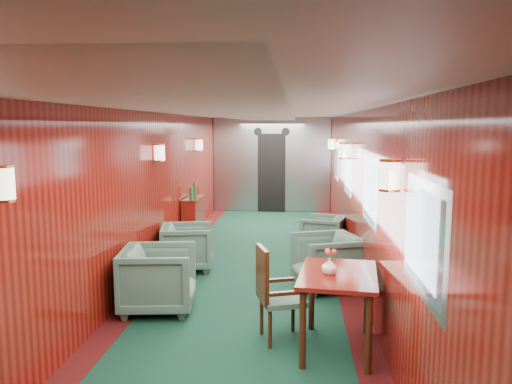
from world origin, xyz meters
TOP-DOWN VIEW (x-y plane):
  - room at (0.00, 0.00)m, footprint 12.00×12.10m
  - bulkhead at (0.00, 5.91)m, footprint 2.98×0.17m
  - windows_right at (1.49, 0.25)m, footprint 0.02×8.60m
  - wall_sconces at (0.00, 0.57)m, footprint 2.97×7.97m
  - dining_table at (1.06, -2.06)m, footprint 0.85×1.12m
  - side_chair at (0.42, -1.90)m, footprint 0.55×0.56m
  - credenza at (-1.34, 2.55)m, footprint 0.29×0.93m
  - flower_vase at (0.97, -2.11)m, footprint 0.17×0.17m
  - armchair_left_near at (-0.98, -1.16)m, footprint 0.95×0.93m
  - armchair_left_far at (-1.02, 0.57)m, footprint 0.90×0.88m
  - armchair_right_near at (1.06, -0.18)m, footprint 1.03×1.02m
  - armchair_right_far at (1.11, 1.82)m, footprint 0.87×0.86m

SIDE VIEW (x-z plane):
  - armchair_right_far at x=1.11m, z-range 0.00..0.64m
  - armchair_left_far at x=-1.02m, z-range 0.00..0.70m
  - armchair_right_near at x=1.06m, z-range 0.00..0.75m
  - armchair_left_near at x=-0.98m, z-range 0.00..0.78m
  - credenza at x=-1.34m, z-range -0.13..0.98m
  - side_chair at x=0.42m, z-range 0.04..1.03m
  - dining_table at x=1.06m, z-range 0.27..1.05m
  - flower_vase at x=0.97m, z-range 0.78..0.94m
  - bulkhead at x=0.00m, z-range -0.01..2.38m
  - windows_right at x=1.49m, z-range 1.05..1.85m
  - room at x=0.00m, z-range 0.43..2.83m
  - wall_sconces at x=0.00m, z-range 1.66..1.91m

